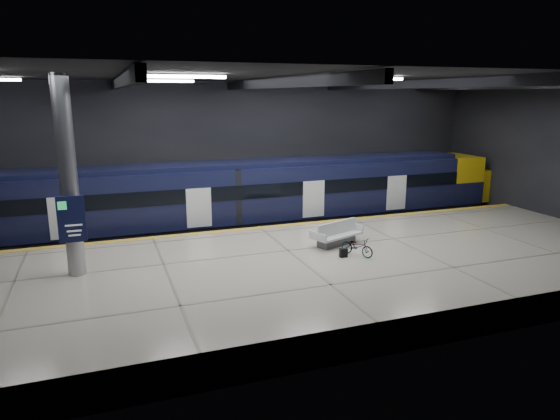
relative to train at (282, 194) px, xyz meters
name	(u,v)px	position (x,y,z in m)	size (l,w,h in m)	color
ground	(280,268)	(-2.14, -5.50, -2.06)	(30.00, 30.00, 0.00)	black
room_shell	(280,134)	(-2.15, -5.49, 3.66)	(30.10, 16.10, 8.05)	black
platform	(302,275)	(-2.14, -8.00, -1.51)	(30.00, 11.00, 1.10)	#B8AE9C
safety_strip	(260,228)	(-2.14, -2.75, -0.95)	(30.00, 0.40, 0.01)	gold
rails	(245,234)	(-2.14, 0.00, -1.98)	(30.00, 1.52, 0.16)	gray
train	(282,194)	(0.00, 0.00, 0.00)	(29.40, 2.84, 3.79)	black
bench	(337,237)	(0.05, -6.47, -0.60)	(2.49, 1.71, 1.02)	#595B60
bicycle	(357,246)	(0.17, -8.05, -0.59)	(0.49, 1.41, 0.74)	#99999E
pannier_bag	(343,253)	(-0.43, -8.05, -0.78)	(0.30, 0.18, 0.35)	black
info_column	(69,180)	(-10.14, -6.52, 2.40)	(0.90, 0.78, 6.90)	#9EA0A5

